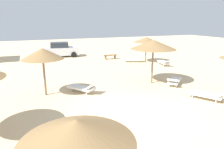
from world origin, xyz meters
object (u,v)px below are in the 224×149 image
object	(u,v)px
lounger_3	(83,88)
bench_0	(110,56)
parasol_2	(153,45)
lounger_0	(133,59)
parked_car	(61,50)
parasol_0	(146,40)
parasol_5	(77,132)
lounger_2	(174,81)
lounger_6	(208,95)
parasol_3	(42,54)
lounger_7	(164,62)

from	to	relation	value
lounger_3	bench_0	xyz separation A→B (m)	(5.61, 9.55, 0.03)
parasol_2	lounger_0	size ratio (longest dim) A/B	1.55
parasol_2	parked_car	world-z (taller)	parasol_2
lounger_3	parked_car	distance (m)	13.24
lounger_0	lounger_3	world-z (taller)	lounger_0
parasol_0	parked_car	distance (m)	10.20
bench_0	parked_car	xyz separation A→B (m)	(-4.83, 3.66, 0.48)
parasol_0	parasol_2	bearing A→B (deg)	-117.85
bench_0	parasol_5	bearing A→B (deg)	-113.53
parasol_2	parasol_5	xyz separation A→B (m)	(-7.05, -8.30, -0.40)
parasol_2	lounger_2	xyz separation A→B (m)	(1.17, -0.97, -2.37)
lounger_0	lounger_2	bearing A→B (deg)	-97.76
lounger_3	lounger_6	xyz separation A→B (m)	(6.06, -3.76, -0.00)
parasol_2	lounger_0	distance (m)	7.76
lounger_2	lounger_6	xyz separation A→B (m)	(-0.04, -2.88, 0.00)
parasol_3	parked_car	size ratio (longest dim) A/B	0.66
parasol_0	lounger_0	size ratio (longest dim) A/B	1.33
parasol_3	parked_car	bearing A→B (deg)	77.34
parasol_3	lounger_0	distance (m)	11.66
parasol_2	lounger_2	size ratio (longest dim) A/B	1.64
parasol_0	lounger_0	xyz separation A→B (m)	(-1.13, 0.63, -1.99)
parasol_5	lounger_2	bearing A→B (deg)	41.73
parked_car	parasol_3	bearing A→B (deg)	-102.66
parked_car	parasol_2	bearing A→B (deg)	-72.46
parasol_2	parasol_5	world-z (taller)	parasol_2
lounger_6	parked_car	size ratio (longest dim) A/B	0.47
parasol_0	parasol_3	world-z (taller)	parasol_3
parasol_5	bench_0	size ratio (longest dim) A/B	1.66
lounger_0	parasol_3	bearing A→B (deg)	-144.08
lounger_2	parked_car	world-z (taller)	parked_car
parasol_0	parasol_3	bearing A→B (deg)	-149.65
parasol_2	lounger_7	bearing A→B (deg)	46.37
bench_0	parasol_2	bearing A→B (deg)	-94.13
parasol_5	lounger_7	distance (m)	17.16
parasol_2	lounger_3	distance (m)	5.46
lounger_2	lounger_6	world-z (taller)	lounger_6
parasol_0	parked_car	bearing A→B (deg)	138.34
parasol_2	lounger_6	world-z (taller)	parasol_2
lounger_7	bench_0	xyz separation A→B (m)	(-3.57, 5.01, 0.04)
parasol_2	lounger_2	world-z (taller)	parasol_2
lounger_6	lounger_3	bearing A→B (deg)	148.13
lounger_0	lounger_7	size ratio (longest dim) A/B	0.97
parasol_5	lounger_0	bearing A→B (deg)	58.74
parasol_3	lounger_6	size ratio (longest dim) A/B	1.41
bench_0	lounger_2	bearing A→B (deg)	-87.34
parasol_0	lounger_7	xyz separation A→B (m)	(0.86, -1.96, -2.01)
parasol_3	lounger_6	world-z (taller)	parasol_3
lounger_2	lounger_7	world-z (taller)	lounger_2
lounger_2	lounger_6	bearing A→B (deg)	-90.73
lounger_6	bench_0	distance (m)	13.32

